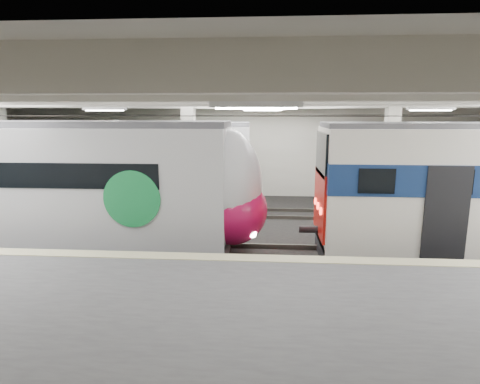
{
  "coord_description": "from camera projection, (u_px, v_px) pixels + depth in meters",
  "views": [
    {
      "loc": [
        0.23,
        -13.1,
        4.82
      ],
      "look_at": [
        -0.78,
        1.0,
        2.0
      ],
      "focal_mm": 30.0,
      "sensor_mm": 36.0,
      "label": 1
    }
  ],
  "objects": [
    {
      "name": "station_hall",
      "position": [
        261.0,
        168.0,
        11.43
      ],
      "size": [
        36.0,
        24.0,
        5.75
      ],
      "color": "black",
      "rests_on": "ground"
    },
    {
      "name": "modern_emu",
      "position": [
        80.0,
        189.0,
        13.77
      ],
      "size": [
        14.09,
        2.91,
        4.53
      ],
      "color": "silver",
      "rests_on": "ground"
    },
    {
      "name": "far_train",
      "position": [
        108.0,
        167.0,
        19.23
      ],
      "size": [
        13.74,
        3.41,
        4.36
      ],
      "rotation": [
        0.0,
        0.0,
        0.05
      ],
      "color": "silver",
      "rests_on": "ground"
    }
  ]
}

